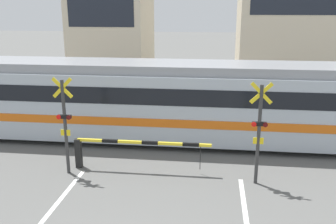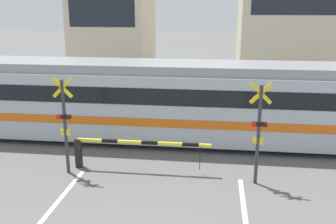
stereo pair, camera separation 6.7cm
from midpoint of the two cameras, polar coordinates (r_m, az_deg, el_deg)
name	(u,v)px [view 2 (the right image)]	position (r m, az deg, el deg)	size (l,w,h in m)	color
rail_track_near	(170,145)	(15.12, 0.42, -5.10)	(50.00, 0.10, 0.08)	gray
rail_track_far	(174,134)	(16.46, 1.03, -3.34)	(50.00, 0.10, 0.08)	gray
commuter_train	(133,99)	(15.56, -5.24, 2.05)	(20.89, 2.78, 3.28)	#ADB7C1
crossing_barrier_near	(116,147)	(12.91, -7.75, -5.34)	(4.68, 0.20, 1.07)	black
crossing_barrier_far	(211,104)	(18.60, 6.66, 1.26)	(4.68, 0.20, 1.07)	black
crossing_signal_left	(65,122)	(12.65, -15.32, -1.41)	(0.68, 0.15, 3.28)	#333333
crossing_signal_right	(259,129)	(11.78, 13.81, -2.58)	(0.68, 0.15, 3.28)	#333333
pedestrian	(207,87)	(21.47, 6.08, 3.82)	(0.38, 0.23, 1.76)	brown
building_left_of_street	(113,19)	(28.64, -8.29, 13.90)	(5.35, 5.63, 9.17)	beige
building_right_of_street	(288,6)	(27.99, 17.86, 15.12)	(6.44, 5.63, 10.95)	beige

